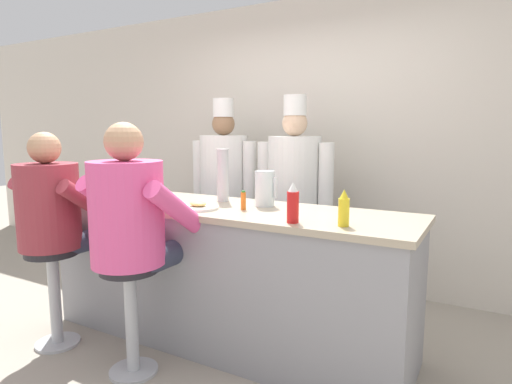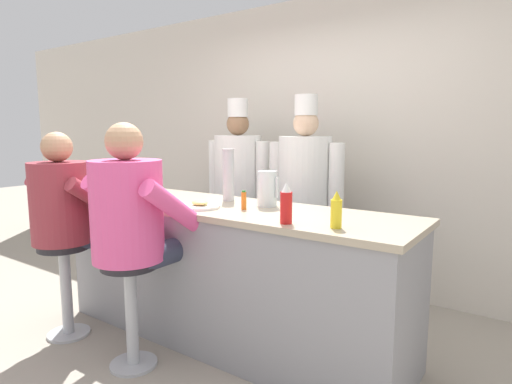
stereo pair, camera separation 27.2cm
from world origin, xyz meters
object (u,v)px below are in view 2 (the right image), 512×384
object	(u,v)px
ketchup_bottle_red	(286,204)
diner_seated_maroon	(65,209)
mustard_bottle_yellow	(336,211)
cereal_bowl	(149,199)
cup_stack_steel	(228,175)
coffee_mug_blue	(158,192)
cook_in_whites_far	(305,191)
cook_in_whites_near	(238,184)
breakfast_plate	(200,206)
diner_seated_pink	(132,217)
water_pitcher_clear	(267,189)
hot_sauce_bottle_orange	(244,200)

from	to	relation	value
ketchup_bottle_red	diner_seated_maroon	distance (m)	1.65
mustard_bottle_yellow	diner_seated_maroon	world-z (taller)	diner_seated_maroon
cereal_bowl	cup_stack_steel	distance (m)	0.59
coffee_mug_blue	cook_in_whites_far	bearing A→B (deg)	48.36
cook_in_whites_near	coffee_mug_blue	bearing A→B (deg)	-92.71
breakfast_plate	coffee_mug_blue	distance (m)	0.61
mustard_bottle_yellow	breakfast_plate	bearing A→B (deg)	178.09
ketchup_bottle_red	diner_seated_pink	xyz separation A→B (m)	(-0.89, -0.33, -0.12)
ketchup_bottle_red	water_pitcher_clear	size ratio (longest dim) A/B	0.95
hot_sauce_bottle_orange	diner_seated_maroon	bearing A→B (deg)	-155.36
ketchup_bottle_red	coffee_mug_blue	size ratio (longest dim) A/B	1.74
hot_sauce_bottle_orange	breakfast_plate	distance (m)	0.30
breakfast_plate	diner_seated_pink	bearing A→B (deg)	-112.81
cook_in_whites_near	cup_stack_steel	bearing A→B (deg)	-56.95
diner_seated_maroon	cup_stack_steel	bearing A→B (deg)	41.42
hot_sauce_bottle_orange	cereal_bowl	size ratio (longest dim) A/B	0.81
mustard_bottle_yellow	cereal_bowl	xyz separation A→B (m)	(-1.42, -0.03, -0.06)
ketchup_bottle_red	coffee_mug_blue	world-z (taller)	ketchup_bottle_red
breakfast_plate	cook_in_whites_far	size ratio (longest dim) A/B	0.15
diner_seated_maroon	cook_in_whites_far	distance (m)	1.85
mustard_bottle_yellow	breakfast_plate	distance (m)	0.99
coffee_mug_blue	cook_in_whites_near	size ratio (longest dim) A/B	0.07
cup_stack_steel	diner_seated_maroon	bearing A→B (deg)	-138.58
diner_seated_maroon	diner_seated_pink	world-z (taller)	diner_seated_pink
cereal_bowl	diner_seated_pink	distance (m)	0.44
cook_in_whites_far	diner_seated_maroon	bearing A→B (deg)	-126.62
cereal_bowl	coffee_mug_blue	world-z (taller)	coffee_mug_blue
coffee_mug_blue	cereal_bowl	bearing A→B (deg)	-55.24
diner_seated_pink	water_pitcher_clear	bearing A→B (deg)	55.32
breakfast_plate	cup_stack_steel	xyz separation A→B (m)	(-0.03, 0.34, 0.18)
mustard_bottle_yellow	coffee_mug_blue	xyz separation A→B (m)	(-1.58, 0.20, -0.05)
diner_seated_maroon	diner_seated_pink	bearing A→B (deg)	0.24
diner_seated_pink	cook_in_whites_far	world-z (taller)	cook_in_whites_far
breakfast_plate	diner_seated_maroon	size ratio (longest dim) A/B	0.18
cup_stack_steel	cook_in_whites_near	size ratio (longest dim) A/B	0.21
water_pitcher_clear	mustard_bottle_yellow	bearing A→B (deg)	-27.55
mustard_bottle_yellow	water_pitcher_clear	size ratio (longest dim) A/B	0.83
coffee_mug_blue	breakfast_plate	bearing A→B (deg)	-16.01
mustard_bottle_yellow	cup_stack_steel	xyz separation A→B (m)	(-1.02, 0.38, 0.10)
coffee_mug_blue	diner_seated_maroon	world-z (taller)	diner_seated_maroon
coffee_mug_blue	diner_seated_maroon	distance (m)	0.67
diner_seated_maroon	cook_in_whites_near	bearing A→B (deg)	77.23
water_pitcher_clear	diner_seated_maroon	world-z (taller)	diner_seated_maroon
ketchup_bottle_red	diner_seated_maroon	world-z (taller)	diner_seated_maroon
coffee_mug_blue	mustard_bottle_yellow	bearing A→B (deg)	-7.28
breakfast_plate	diner_seated_maroon	bearing A→B (deg)	-154.95
diner_seated_maroon	diner_seated_pink	size ratio (longest dim) A/B	0.96
water_pitcher_clear	cook_in_whites_far	distance (m)	0.77
mustard_bottle_yellow	diner_seated_pink	world-z (taller)	diner_seated_pink
breakfast_plate	coffee_mug_blue	world-z (taller)	coffee_mug_blue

